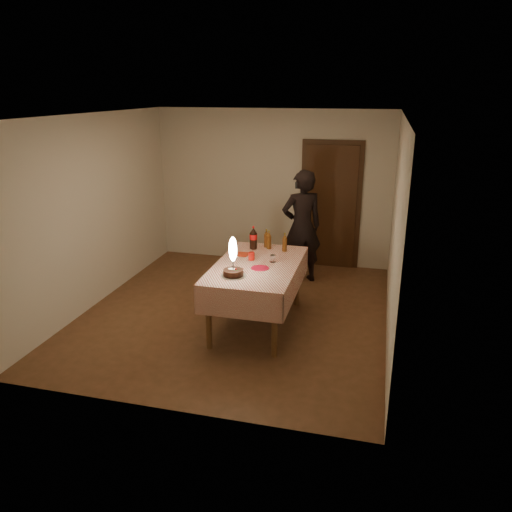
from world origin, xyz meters
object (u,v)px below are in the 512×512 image
at_px(red_plate, 260,268).
at_px(dining_table, 257,272).
at_px(amber_bottle_mid, 269,240).
at_px(birthday_cake, 233,265).
at_px(amber_bottle_left, 266,239).
at_px(red_cup, 251,256).
at_px(cola_bottle, 253,238).
at_px(clear_cup, 273,259).
at_px(amber_bottle_right, 285,243).
at_px(photographer, 302,227).

bearing_deg(red_plate, dining_table, 117.57).
bearing_deg(amber_bottle_mid, birthday_cake, -98.55).
bearing_deg(amber_bottle_left, red_cup, -95.92).
height_order(birthday_cake, cola_bottle, birthday_cake).
relative_size(dining_table, red_cup, 17.20).
xyz_separation_m(amber_bottle_left, amber_bottle_mid, (0.05, -0.06, 0.00)).
height_order(red_cup, amber_bottle_mid, amber_bottle_mid).
height_order(birthday_cake, clear_cup, birthday_cake).
relative_size(dining_table, cola_bottle, 5.42).
bearing_deg(clear_cup, amber_bottle_mid, 107.97).
distance_m(birthday_cake, amber_bottle_left, 1.19).
xyz_separation_m(dining_table, birthday_cake, (-0.17, -0.47, 0.25)).
xyz_separation_m(red_plate, cola_bottle, (-0.28, 0.74, 0.15)).
bearing_deg(red_plate, amber_bottle_left, 98.16).
relative_size(cola_bottle, amber_bottle_mid, 1.25).
relative_size(red_cup, clear_cup, 1.11).
height_order(birthday_cake, red_plate, birthday_cake).
height_order(red_cup, amber_bottle_right, amber_bottle_right).
height_order(dining_table, birthday_cake, birthday_cake).
height_order(cola_bottle, amber_bottle_left, cola_bottle).
bearing_deg(amber_bottle_left, red_plate, -81.84).
relative_size(red_cup, amber_bottle_right, 0.39).
distance_m(red_cup, photographer, 1.59).
distance_m(dining_table, photographer, 1.71).
relative_size(clear_cup, photographer, 0.05).
distance_m(amber_bottle_right, photographer, 1.09).
bearing_deg(birthday_cake, cola_bottle, 91.82).
bearing_deg(red_cup, photographer, 75.71).
relative_size(birthday_cake, cola_bottle, 1.48).
relative_size(dining_table, birthday_cake, 3.65).
height_order(clear_cup, photographer, photographer).
relative_size(amber_bottle_mid, photographer, 0.14).
height_order(red_plate, amber_bottle_mid, amber_bottle_mid).
xyz_separation_m(clear_cup, amber_bottle_right, (0.06, 0.46, 0.07)).
relative_size(dining_table, amber_bottle_left, 6.75).
relative_size(cola_bottle, amber_bottle_right, 1.25).
distance_m(amber_bottle_left, amber_bottle_right, 0.31).
bearing_deg(birthday_cake, amber_bottle_mid, 81.45).
bearing_deg(cola_bottle, red_cup, -78.42).
height_order(birthday_cake, red_cup, birthday_cake).
relative_size(clear_cup, amber_bottle_right, 0.35).
bearing_deg(red_cup, amber_bottle_left, 84.08).
xyz_separation_m(birthday_cake, cola_bottle, (-0.03, 1.06, 0.01)).
xyz_separation_m(cola_bottle, amber_bottle_mid, (0.20, 0.06, -0.03)).
distance_m(dining_table, cola_bottle, 0.68).
distance_m(dining_table, amber_bottle_mid, 0.69).
bearing_deg(photographer, birthday_cake, -101.89).
bearing_deg(red_cup, clear_cup, -2.84).
bearing_deg(clear_cup, photographer, 85.88).
bearing_deg(dining_table, photographer, 80.38).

